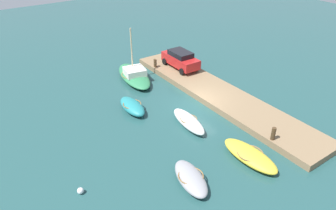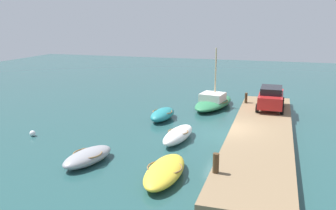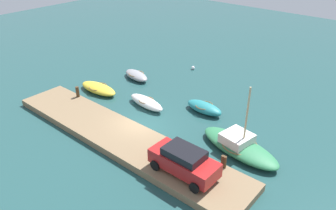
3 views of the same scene
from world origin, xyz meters
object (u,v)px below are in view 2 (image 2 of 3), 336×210
at_px(rowboat_grey, 88,157).
at_px(parked_car, 271,97).
at_px(dinghy_teal, 163,114).
at_px(mooring_post_west, 216,163).
at_px(rowboat_yellow, 165,171).
at_px(mooring_post_mid_west, 246,98).
at_px(mooring_post_mid_east, 246,98).
at_px(marker_buoy, 33,133).
at_px(rowboat_white, 178,135).
at_px(sailboat_green, 213,102).

relative_size(rowboat_grey, parked_car, 0.83).
relative_size(dinghy_teal, mooring_post_west, 3.62).
bearing_deg(rowboat_yellow, rowboat_grey, 81.54).
distance_m(rowboat_grey, mooring_post_mid_west, 15.23).
distance_m(rowboat_grey, mooring_post_mid_east, 15.37).
relative_size(parked_car, marker_buoy, 11.32).
xyz_separation_m(dinghy_teal, rowboat_yellow, (-9.24, -3.12, -0.05)).
bearing_deg(rowboat_white, dinghy_teal, 35.41).
distance_m(parked_car, marker_buoy, 16.89).
bearing_deg(mooring_post_west, marker_buoy, 75.32).
distance_m(rowboat_grey, parked_car, 15.00).
relative_size(rowboat_grey, mooring_post_mid_east, 4.31).
height_order(rowboat_white, sailboat_green, sailboat_green).
distance_m(rowboat_white, mooring_post_mid_east, 9.83).
xyz_separation_m(dinghy_teal, rowboat_grey, (-8.72, 1.11, -0.05)).
bearing_deg(rowboat_yellow, sailboat_green, -0.23).
xyz_separation_m(dinghy_teal, mooring_post_mid_east, (5.19, -5.40, 0.49)).
bearing_deg(parked_car, marker_buoy, 125.08).
xyz_separation_m(rowboat_white, sailboat_green, (8.85, -0.52, 0.09)).
xyz_separation_m(rowboat_white, mooring_post_mid_east, (9.32, -3.09, 0.50)).
relative_size(rowboat_white, mooring_post_mid_east, 4.82).
bearing_deg(rowboat_grey, rowboat_yellow, -84.21).
xyz_separation_m(rowboat_white, mooring_post_mid_west, (9.16, -3.09, 0.50)).
xyz_separation_m(rowboat_grey, parked_car, (12.35, -8.45, 1.01)).
height_order(mooring_post_mid_west, parked_car, parked_car).
bearing_deg(parked_car, rowboat_grey, 146.15).
xyz_separation_m(dinghy_teal, parked_car, (3.64, -7.34, 0.96)).
relative_size(sailboat_green, mooring_post_west, 6.95).
xyz_separation_m(rowboat_grey, rowboat_white, (4.59, -3.43, 0.03)).
distance_m(rowboat_yellow, mooring_post_mid_east, 14.62).
xyz_separation_m(dinghy_teal, mooring_post_mid_west, (5.04, -5.40, 0.49)).
distance_m(sailboat_green, mooring_post_mid_east, 2.64).
bearing_deg(rowboat_grey, sailboat_green, -3.51).
bearing_deg(marker_buoy, mooring_post_mid_east, -47.06).
xyz_separation_m(rowboat_white, marker_buoy, (-1.79, 8.85, -0.21)).
bearing_deg(marker_buoy, rowboat_yellow, -109.00).
xyz_separation_m(rowboat_yellow, mooring_post_mid_east, (14.43, -2.29, 0.54)).
distance_m(dinghy_teal, sailboat_green, 5.51).
distance_m(rowboat_white, mooring_post_west, 5.83).
xyz_separation_m(sailboat_green, parked_car, (-1.09, -4.50, 0.89)).
relative_size(mooring_post_mid_east, marker_buoy, 2.18).
xyz_separation_m(rowboat_yellow, marker_buoy, (3.32, 9.65, -0.17)).
bearing_deg(rowboat_grey, mooring_post_west, -80.02).
relative_size(rowboat_yellow, parked_car, 0.99).
bearing_deg(mooring_post_west, mooring_post_mid_west, 0.00).
distance_m(rowboat_grey, rowboat_yellow, 4.26).
bearing_deg(mooring_post_mid_west, mooring_post_west, 180.00).
bearing_deg(mooring_post_mid_east, parked_car, -128.74).
bearing_deg(parked_car, rowboat_yellow, 162.37).
relative_size(rowboat_grey, marker_buoy, 9.37).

